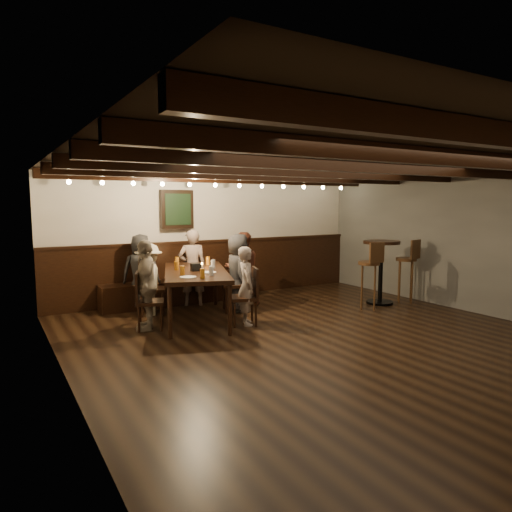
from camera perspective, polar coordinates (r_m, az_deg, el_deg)
room at (r=7.86m, az=-3.18°, el=0.84°), size 7.00×7.00×7.00m
dining_table at (r=7.34m, az=-7.55°, el=-2.30°), size 1.62×2.33×0.80m
chair_left_near at (r=7.86m, az=-12.95°, el=-5.19°), size 0.53×0.53×0.91m
chair_left_far at (r=6.99m, az=-13.21°, el=-6.81°), size 0.50×0.50×0.86m
chair_right_near at (r=7.93m, az=-2.47°, el=-4.78°), size 0.57×0.57×0.97m
chair_right_far at (r=7.07m, az=-1.41°, el=-6.41°), size 0.52×0.52×0.88m
person_bench_left at (r=8.25m, az=-14.16°, el=-1.92°), size 0.76×0.62×1.33m
person_bench_centre at (r=8.38m, az=-7.96°, el=-1.43°), size 0.59×0.49×1.40m
person_bench_right at (r=8.33m, az=-1.71°, el=-1.60°), size 0.79×0.70×1.34m
person_left_near at (r=7.80m, az=-13.24°, el=-2.84°), size 0.69×0.89×1.21m
person_left_far at (r=6.91m, az=-13.56°, el=-3.53°), size 0.57×0.85×1.34m
person_right_near at (r=7.87m, az=-2.27°, el=-2.09°), size 0.63×0.76×1.34m
person_right_far at (r=7.00m, az=-1.17°, el=-3.74°), size 0.42×0.51×1.21m
pint_a at (r=8.01m, az=-9.85°, el=-0.62°), size 0.07×0.07×0.14m
pint_b at (r=7.98m, az=-6.04°, el=-0.58°), size 0.07×0.07×0.14m
pint_c at (r=7.41m, az=-9.92°, el=-1.20°), size 0.07×0.07×0.14m
pint_d at (r=7.54m, az=-5.37°, el=-1.00°), size 0.07×0.07×0.14m
pint_e at (r=6.87m, az=-9.18°, el=-1.80°), size 0.07×0.07×0.14m
pint_f at (r=6.79m, az=-5.61°, el=-1.84°), size 0.07×0.07×0.14m
pint_g at (r=6.53m, az=-6.72°, el=-2.19°), size 0.07×0.07×0.14m
plate_near at (r=6.63m, az=-8.50°, el=-2.64°), size 0.24×0.24×0.01m
plate_far at (r=7.05m, az=-5.95°, el=-2.06°), size 0.24×0.24×0.01m
condiment_caddy at (r=7.27m, az=-7.54°, el=-1.39°), size 0.15×0.10×0.12m
candle at (r=7.63m, az=-6.79°, el=-1.27°), size 0.05×0.05×0.05m
high_top_table at (r=8.73m, az=15.35°, el=-0.79°), size 0.66×0.66×1.18m
bar_stool_left at (r=8.28m, az=13.90°, el=-3.45°), size 0.38×0.38×1.19m
bar_stool_right at (r=9.04m, az=18.22°, el=-2.75°), size 0.39×0.41×1.19m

